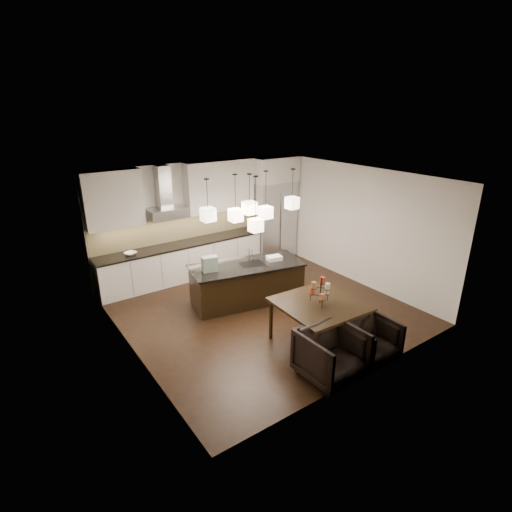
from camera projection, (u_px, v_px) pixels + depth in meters
floor at (261, 309)px, 8.52m from camera, size 5.50×5.50×0.02m
ceiling at (262, 177)px, 7.52m from camera, size 5.50×5.50×0.02m
wall_back at (198, 217)px, 10.13m from camera, size 5.50×0.02×2.80m
wall_front at (371, 298)px, 5.91m from camera, size 5.50×0.02×2.80m
wall_left at (126, 280)px, 6.53m from camera, size 0.02×5.50×2.80m
wall_right at (355, 225)px, 9.51m from camera, size 0.02×5.50×2.80m
refrigerator at (272, 220)px, 11.08m from camera, size 1.20×0.72×2.15m
fridge_panel at (273, 169)px, 10.58m from camera, size 1.26×0.72×0.65m
lower_cabinets at (184, 262)px, 9.88m from camera, size 4.21×0.62×0.88m
countertop at (182, 244)px, 9.72m from camera, size 4.21×0.66×0.04m
backsplash at (176, 228)px, 9.82m from camera, size 4.21×0.02×0.63m
upper_cab_left at (113, 200)px, 8.57m from camera, size 1.25×0.35×1.25m
upper_cab_right at (220, 186)px, 10.00m from camera, size 1.85×0.35×1.25m
hood_canopy at (167, 213)px, 9.30m from camera, size 0.90×0.52×0.24m
hood_chimney at (163, 187)px, 9.17m from camera, size 0.30×0.28×0.96m
fruit_bowl at (131, 254)px, 8.96m from camera, size 0.33×0.33×0.06m
island_body at (247, 284)px, 8.74m from camera, size 2.49×1.40×0.83m
island_top at (247, 265)px, 8.59m from camera, size 2.58×1.49×0.04m
faucet at (249, 255)px, 8.63m from camera, size 0.14×0.24×0.36m
tote_bag at (210, 264)px, 8.18m from camera, size 0.35×0.23×0.32m
food_container at (274, 258)px, 8.81m from camera, size 0.36×0.29×0.09m
dining_table at (318, 324)px, 7.14m from camera, size 1.45×1.45×0.83m
candelabra at (321, 290)px, 6.91m from camera, size 0.42×0.42×0.49m
candle_a at (327, 291)px, 7.00m from camera, size 0.09×0.09×0.11m
candle_b at (312, 291)px, 6.99m from camera, size 0.09×0.09×0.11m
candle_c at (322, 297)px, 6.78m from camera, size 0.09×0.09×0.11m
candle_d at (323, 280)px, 7.00m from camera, size 0.09×0.09×0.11m
candle_e at (314, 285)px, 6.81m from camera, size 0.09×0.09×0.11m
candle_f at (328, 286)px, 6.76m from camera, size 0.09×0.09×0.11m
armchair_left at (331, 354)px, 6.26m from camera, size 0.92×0.94×0.84m
armchair_right at (371, 340)px, 6.73m from camera, size 0.80×0.82×0.73m
pendant_a at (208, 214)px, 7.65m from camera, size 0.24×0.24×0.26m
pendant_b at (236, 215)px, 8.20m from camera, size 0.24×0.24×0.26m
pendant_c at (250, 208)px, 8.18m from camera, size 0.24×0.24×0.26m
pendant_d at (266, 212)px, 8.62m from camera, size 0.24×0.24×0.26m
pendant_e at (292, 203)px, 8.81m from camera, size 0.24×0.24×0.26m
pendant_f at (256, 225)px, 8.04m from camera, size 0.24×0.24×0.26m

